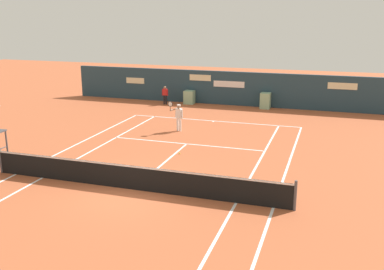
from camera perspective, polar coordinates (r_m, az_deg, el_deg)
ground_plane at (r=17.41m, az=-6.89°, el=-6.30°), size 80.00×80.00×0.01m
tennis_net at (r=16.74m, az=-7.77°, el=-5.36°), size 12.10×0.10×1.07m
sponsor_back_wall at (r=32.22m, az=5.32°, el=5.93°), size 25.00×1.02×2.43m
player_on_baseline at (r=24.80m, az=-1.76°, el=2.59°), size 0.74×0.64×1.77m
ball_kid_centre_post at (r=32.44m, az=-3.51°, el=5.32°), size 0.45×0.20×1.35m
tennis_ball_near_service_line at (r=20.89m, az=-1.61°, el=-2.39°), size 0.07×0.07×0.07m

